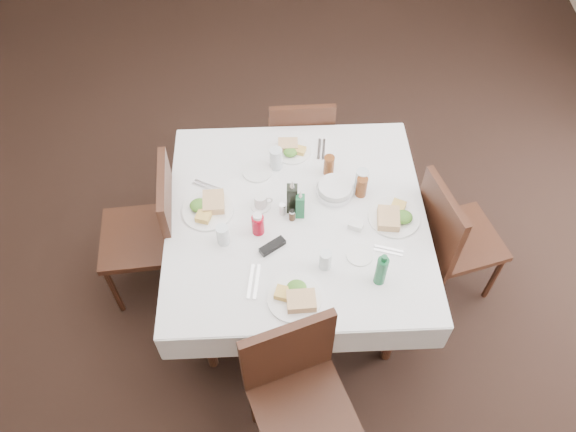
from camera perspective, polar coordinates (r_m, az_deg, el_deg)
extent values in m
plane|color=black|center=(3.90, -1.62, -4.37)|extent=(7.00, 7.00, 0.00)
cylinder|color=black|center=(3.24, -8.23, -12.05)|extent=(0.06, 0.06, 0.72)
cylinder|color=black|center=(3.82, -7.54, 2.34)|extent=(0.06, 0.06, 0.72)
cylinder|color=black|center=(3.29, 10.71, -11.22)|extent=(0.06, 0.06, 0.72)
cylinder|color=black|center=(3.86, 8.25, 2.87)|extent=(0.06, 0.06, 0.72)
cube|color=black|center=(3.18, 0.89, -0.22)|extent=(1.40, 1.40, 0.03)
cube|color=white|center=(3.16, 0.89, 0.01)|extent=(1.54, 1.54, 0.01)
cube|color=white|center=(3.73, 0.26, 7.80)|extent=(1.45, 0.10, 0.22)
cube|color=white|center=(2.88, 1.66, -12.83)|extent=(1.45, 0.10, 0.22)
cube|color=white|center=(3.36, 13.31, -0.70)|extent=(0.10, 1.45, 0.22)
cube|color=white|center=(3.30, -11.81, -1.60)|extent=(0.10, 1.45, 0.22)
cube|color=black|center=(4.04, 1.14, 7.88)|extent=(0.46, 0.46, 0.04)
cube|color=black|center=(3.74, 1.43, 8.35)|extent=(0.43, 0.08, 0.46)
cylinder|color=black|center=(4.34, 3.33, 7.62)|extent=(0.03, 0.03, 0.43)
cylinder|color=black|center=(4.09, 3.86, 4.02)|extent=(0.03, 0.03, 0.43)
cylinder|color=black|center=(4.31, -1.55, 7.40)|extent=(0.03, 0.03, 0.43)
cylinder|color=black|center=(4.06, -1.28, 3.76)|extent=(0.03, 0.03, 0.43)
cube|color=black|center=(2.93, 1.58, -19.26)|extent=(0.61, 0.61, 0.04)
cube|color=black|center=(2.76, -0.03, -13.68)|extent=(0.45, 0.22, 0.51)
cylinder|color=black|center=(3.20, -3.51, -18.64)|extent=(0.04, 0.04, 0.48)
cylinder|color=black|center=(3.25, 3.51, -16.19)|extent=(0.04, 0.04, 0.48)
cube|color=black|center=(3.59, 17.13, -2.26)|extent=(0.57, 0.57, 0.04)
cube|color=black|center=(3.31, 15.08, -0.68)|extent=(0.18, 0.44, 0.49)
cylinder|color=black|center=(3.78, 20.21, -5.82)|extent=(0.04, 0.04, 0.46)
cylinder|color=black|center=(3.61, 15.02, -7.56)|extent=(0.04, 0.04, 0.46)
cylinder|color=black|center=(3.94, 17.49, -1.31)|extent=(0.04, 0.04, 0.46)
cylinder|color=black|center=(3.78, 12.43, -2.75)|extent=(0.04, 0.04, 0.46)
cube|color=black|center=(3.53, -14.78, -2.10)|extent=(0.53, 0.53, 0.04)
cube|color=black|center=(3.30, -12.03, 0.85)|extent=(0.11, 0.47, 0.51)
cylinder|color=black|center=(3.88, -16.89, -2.02)|extent=(0.04, 0.04, 0.48)
cylinder|color=black|center=(3.81, -10.94, -1.47)|extent=(0.04, 0.04, 0.48)
cylinder|color=black|center=(3.65, -17.27, -7.17)|extent=(0.04, 0.04, 0.48)
cylinder|color=black|center=(3.58, -10.90, -6.69)|extent=(0.04, 0.04, 0.48)
cylinder|color=white|center=(3.48, 0.44, 6.64)|extent=(0.23, 0.23, 0.01)
cube|color=tan|center=(3.48, 0.00, 7.25)|extent=(0.12, 0.10, 0.04)
cube|color=#C29040|center=(3.46, 1.13, 6.71)|extent=(0.09, 0.08, 0.03)
ellipsoid|color=#2D6220|center=(3.44, 0.24, 6.49)|extent=(0.09, 0.08, 0.04)
cylinder|color=white|center=(2.86, 0.64, -8.37)|extent=(0.28, 0.28, 0.01)
cube|color=tan|center=(2.81, 1.36, -8.61)|extent=(0.15, 0.13, 0.05)
cube|color=#C29040|center=(2.84, -0.37, -7.88)|extent=(0.11, 0.09, 0.04)
ellipsoid|color=#2D6220|center=(2.85, 0.89, -7.28)|extent=(0.10, 0.09, 0.05)
cylinder|color=white|center=(3.20, 10.70, -0.15)|extent=(0.29, 0.29, 0.02)
cube|color=tan|center=(3.15, 10.18, -0.23)|extent=(0.13, 0.16, 0.05)
cube|color=#C29040|center=(3.21, 11.07, 0.83)|extent=(0.11, 0.12, 0.04)
ellipsoid|color=#2D6220|center=(3.17, 11.61, -0.09)|extent=(0.11, 0.10, 0.05)
cylinder|color=white|center=(3.20, -8.13, 0.56)|extent=(0.29, 0.29, 0.02)
cube|color=tan|center=(3.20, -7.57, 1.42)|extent=(0.14, 0.16, 0.05)
cube|color=#C29040|center=(3.15, -8.52, 0.11)|extent=(0.10, 0.11, 0.04)
ellipsoid|color=#2D6220|center=(3.19, -9.01, 1.08)|extent=(0.11, 0.10, 0.05)
cylinder|color=white|center=(3.37, -3.15, 4.56)|extent=(0.18, 0.18, 0.01)
cylinder|color=white|center=(3.02, 7.28, -3.95)|extent=(0.14, 0.14, 0.01)
cylinder|color=silver|center=(3.35, -1.23, 5.85)|extent=(0.08, 0.08, 0.14)
cylinder|color=silver|center=(2.92, 3.82, -4.48)|extent=(0.06, 0.06, 0.12)
cylinder|color=silver|center=(3.26, 7.48, 3.67)|extent=(0.07, 0.07, 0.14)
cylinder|color=silver|center=(3.02, -6.63, -1.92)|extent=(0.07, 0.07, 0.13)
cylinder|color=brown|center=(3.33, 4.18, 5.17)|extent=(0.06, 0.06, 0.13)
cylinder|color=brown|center=(3.23, 7.48, 2.97)|extent=(0.06, 0.06, 0.13)
cylinder|color=silver|center=(3.26, 4.76, 2.51)|extent=(0.22, 0.22, 0.04)
cylinder|color=white|center=(3.23, 4.80, 2.85)|extent=(0.19, 0.19, 0.04)
cube|color=black|center=(3.11, 0.41, 1.78)|extent=(0.06, 0.06, 0.19)
cone|color=silver|center=(3.02, 0.43, 3.26)|extent=(0.03, 0.03, 0.05)
cube|color=#176135|center=(3.10, 1.24, 1.00)|extent=(0.05, 0.05, 0.16)
cone|color=silver|center=(3.02, 1.28, 2.22)|extent=(0.03, 0.03, 0.04)
cylinder|color=#AF0319|center=(3.05, -3.07, -0.88)|extent=(0.07, 0.07, 0.13)
cylinder|color=white|center=(2.99, -3.13, -0.03)|extent=(0.05, 0.05, 0.02)
cylinder|color=white|center=(3.14, -0.57, 0.63)|extent=(0.03, 0.03, 0.07)
cylinder|color=silver|center=(3.11, -0.57, 1.08)|extent=(0.03, 0.03, 0.01)
cylinder|color=#462F1C|center=(3.12, 0.42, 0.03)|extent=(0.03, 0.03, 0.06)
cylinder|color=silver|center=(3.09, 0.42, 0.46)|extent=(0.03, 0.03, 0.01)
cylinder|color=white|center=(3.20, -2.78, 1.08)|extent=(0.12, 0.12, 0.01)
cylinder|color=white|center=(3.17, -2.81, 1.57)|extent=(0.07, 0.07, 0.08)
cylinder|color=black|center=(3.15, -2.83, 1.88)|extent=(0.06, 0.06, 0.01)
torus|color=white|center=(3.17, -1.99, 1.62)|extent=(0.05, 0.02, 0.05)
cube|color=black|center=(3.02, -1.59, -3.08)|extent=(0.15, 0.13, 0.03)
cylinder|color=#176135|center=(2.87, 9.44, -5.51)|extent=(0.06, 0.06, 0.19)
cylinder|color=#176135|center=(2.78, 9.75, -4.27)|extent=(0.03, 0.03, 0.03)
cube|color=white|center=(3.11, 6.87, -1.00)|extent=(0.09, 0.07, 0.04)
cube|color=pink|center=(3.11, 6.88, -0.92)|extent=(0.07, 0.05, 0.02)
cube|color=silver|center=(3.50, 3.18, 6.79)|extent=(0.03, 0.18, 0.01)
cube|color=silver|center=(3.50, 3.64, 6.76)|extent=(0.03, 0.18, 0.01)
cube|color=silver|center=(2.91, -3.18, -6.69)|extent=(0.03, 0.21, 0.01)
cube|color=silver|center=(2.92, -3.81, -6.64)|extent=(0.03, 0.21, 0.01)
cube|color=silver|center=(3.05, 10.14, -3.65)|extent=(0.16, 0.05, 0.01)
cube|color=silver|center=(3.07, 10.20, -3.29)|extent=(0.16, 0.05, 0.01)
cube|color=silver|center=(3.33, -8.17, 3.16)|extent=(0.16, 0.09, 0.01)
cube|color=silver|center=(3.32, -8.41, 2.85)|extent=(0.16, 0.09, 0.01)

